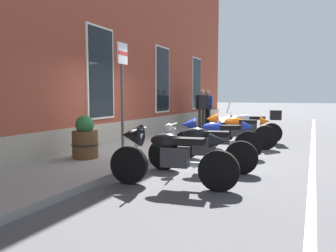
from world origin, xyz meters
name	(u,v)px	position (x,y,z in m)	size (l,w,h in m)	color
ground_plane	(174,154)	(0.00, 0.00, 0.00)	(140.00, 140.00, 0.00)	#424244
sidewalk	(136,149)	(0.00, 1.11, 0.06)	(30.25, 2.22, 0.12)	gray
lane_stripe	(313,165)	(0.00, -3.20, 0.00)	(30.25, 0.12, 0.01)	silver
motorcycle_black_sport	(167,153)	(-2.81, -1.05, 0.55)	(0.62, 2.14, 1.00)	black
motorcycle_black_naked	(200,148)	(-1.56, -1.20, 0.47)	(0.66, 2.12, 0.93)	black
motorcycle_blue_sport	(214,136)	(-0.12, -1.06, 0.54)	(0.88, 2.01, 0.98)	black
motorcycle_orange_sport	(234,129)	(1.53, -1.17, 0.55)	(0.72, 2.15, 1.01)	black
motorcycle_silver_touring	(252,125)	(2.95, -1.41, 0.55)	(0.80, 2.07, 1.33)	black
pedestrian_dark_jacket	(202,106)	(5.64, 1.11, 1.05)	(0.53, 0.51, 1.65)	#38332D
pedestrian_blue_top	(207,106)	(6.37, 1.10, 1.03)	(0.36, 0.54, 1.63)	black
parking_sign	(122,84)	(-1.54, 0.56, 1.73)	(0.36, 0.07, 2.49)	#4C4C51
barrel_planter	(85,140)	(-1.84, 1.33, 0.53)	(0.58, 0.58, 0.93)	brown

